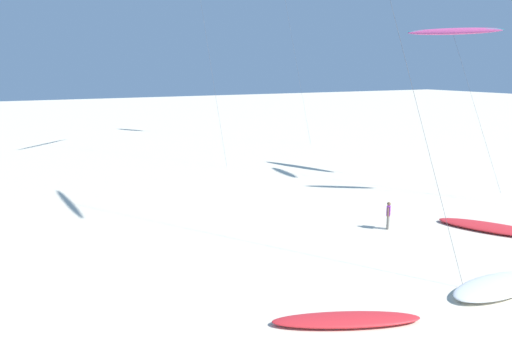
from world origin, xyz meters
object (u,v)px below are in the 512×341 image
at_px(flying_kite_0, 453,31).
at_px(grounded_kite_0, 493,228).
at_px(grounded_kite_2, 346,320).
at_px(person_near_left, 388,214).
at_px(grounded_kite_1, 497,286).

xyz_separation_m(flying_kite_0, grounded_kite_0, (-8.91, -11.88, -11.72)).
height_order(grounded_kite_0, grounded_kite_2, grounded_kite_0).
bearing_deg(grounded_kite_0, grounded_kite_2, -161.55).
distance_m(flying_kite_0, person_near_left, 19.92).
distance_m(grounded_kite_0, grounded_kite_2, 14.72).
height_order(flying_kite_0, grounded_kite_0, flying_kite_0).
distance_m(grounded_kite_0, grounded_kite_1, 8.62).
bearing_deg(grounded_kite_1, person_near_left, 78.93).
distance_m(grounded_kite_0, person_near_left, 5.97).
bearing_deg(person_near_left, grounded_kite_0, -30.41).
bearing_deg(grounded_kite_0, person_near_left, 149.59).
distance_m(grounded_kite_2, person_near_left, 11.73).
xyz_separation_m(grounded_kite_0, person_near_left, (-5.11, 3.00, 0.72)).
distance_m(grounded_kite_1, grounded_kite_2, 7.25).
height_order(flying_kite_0, grounded_kite_2, flying_kite_0).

